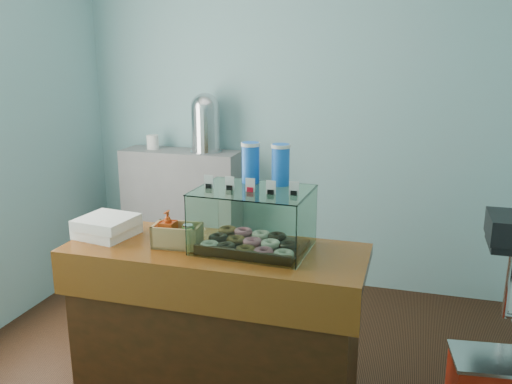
% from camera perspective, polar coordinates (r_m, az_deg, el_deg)
% --- Properties ---
extents(ground, '(3.50, 3.50, 0.00)m').
position_cam_1_polar(ground, '(3.51, -2.52, -18.32)').
color(ground, black).
rests_on(ground, ground).
extents(room_shell, '(3.54, 3.04, 2.82)m').
position_cam_1_polar(room_shell, '(2.95, -2.37, 10.66)').
color(room_shell, '#85BFC2').
rests_on(room_shell, ground).
extents(counter, '(1.60, 0.60, 0.90)m').
position_cam_1_polar(counter, '(3.07, -4.20, -13.60)').
color(counter, '#461F0D').
rests_on(counter, ground).
extents(back_shelf, '(1.00, 0.32, 1.10)m').
position_cam_1_polar(back_shelf, '(4.71, -7.75, -2.26)').
color(back_shelf, gray).
rests_on(back_shelf, ground).
extents(display_case, '(0.60, 0.46, 0.54)m').
position_cam_1_polar(display_case, '(2.84, -0.09, -2.48)').
color(display_case, '#331F0F').
rests_on(display_case, counter).
extents(condiment_crate, '(0.26, 0.18, 0.19)m').
position_cam_1_polar(condiment_crate, '(2.92, -8.49, -4.35)').
color(condiment_crate, tan).
rests_on(condiment_crate, counter).
extents(pastry_boxes, '(0.33, 0.33, 0.11)m').
position_cam_1_polar(pastry_boxes, '(3.15, -15.43, -3.51)').
color(pastry_boxes, white).
rests_on(pastry_boxes, counter).
extents(coffee_urn, '(0.26, 0.26, 0.48)m').
position_cam_1_polar(coffee_urn, '(4.45, -5.34, 7.42)').
color(coffee_urn, silver).
rests_on(coffee_urn, back_shelf).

